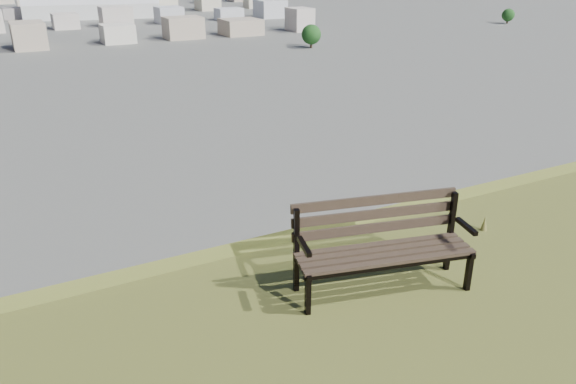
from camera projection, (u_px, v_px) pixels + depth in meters
park_bench at (381, 240)px, 5.42m from camera, size 1.78×0.92×0.89m
arena at (93, 4)px, 267.19m from camera, size 64.18×36.88×25.48m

